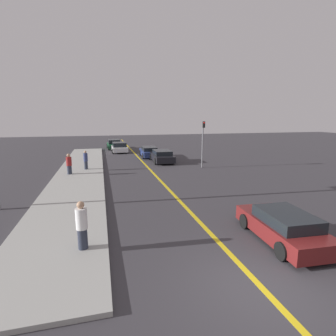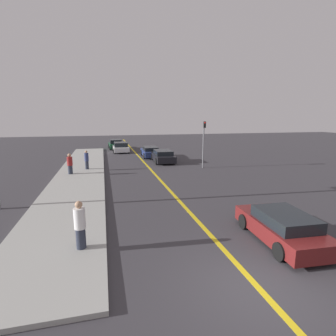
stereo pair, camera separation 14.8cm
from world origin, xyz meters
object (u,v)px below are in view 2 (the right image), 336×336
at_px(pedestrian_mid_group, 70,164).
at_px(pedestrian_far_standing, 87,160).
at_px(pedestrian_near_curb, 80,225).
at_px(car_far_distant, 150,152).
at_px(car_ahead_center, 163,156).
at_px(car_near_right_lane, 282,227).
at_px(car_oncoming_far, 115,144).
at_px(car_parked_left_lot, 121,147).
at_px(traffic_light, 204,140).

relative_size(pedestrian_mid_group, pedestrian_far_standing, 1.01).
bearing_deg(pedestrian_near_curb, car_far_distant, 73.70).
distance_m(car_ahead_center, pedestrian_near_curb, 18.30).
bearing_deg(car_near_right_lane, car_far_distant, 95.89).
xyz_separation_m(pedestrian_near_curb, pedestrian_mid_group, (-1.72, 12.58, -0.04)).
xyz_separation_m(car_far_distant, car_oncoming_far, (-3.50, 8.65, 0.06)).
distance_m(car_ahead_center, car_parked_left_lot, 9.45).
bearing_deg(car_far_distant, pedestrian_near_curb, -104.73).
height_order(pedestrian_mid_group, pedestrian_far_standing, pedestrian_mid_group).
xyz_separation_m(car_oncoming_far, pedestrian_mid_group, (-4.28, -16.82, 0.30)).
bearing_deg(car_parked_left_lot, car_far_distant, -59.71).
bearing_deg(car_parked_left_lot, traffic_light, -63.67).
bearing_deg(traffic_light, car_near_right_lane, -99.66).
xyz_separation_m(car_oncoming_far, traffic_light, (6.99, -16.35, 1.90)).
xyz_separation_m(car_ahead_center, car_oncoming_far, (-4.15, 12.38, 0.04)).
xyz_separation_m(car_ahead_center, car_parked_left_lot, (-3.66, 8.71, 0.02)).
height_order(pedestrian_near_curb, pedestrian_far_standing, pedestrian_near_curb).
xyz_separation_m(pedestrian_mid_group, traffic_light, (11.27, 0.48, 1.60)).
distance_m(car_far_distant, pedestrian_near_curb, 21.62).
bearing_deg(car_ahead_center, car_near_right_lane, -86.96).
distance_m(car_oncoming_far, traffic_light, 17.88).
xyz_separation_m(car_ahead_center, traffic_light, (2.83, -3.97, 1.94)).
xyz_separation_m(car_far_distant, pedestrian_mid_group, (-7.79, -8.17, 0.35)).
distance_m(pedestrian_near_curb, pedestrian_far_standing, 14.27).
distance_m(car_near_right_lane, car_far_distant, 21.72).
relative_size(car_oncoming_far, pedestrian_near_curb, 2.45).
xyz_separation_m(car_parked_left_lot, pedestrian_near_curb, (-3.06, -25.73, 0.37)).
relative_size(car_ahead_center, car_far_distant, 1.02).
distance_m(car_oncoming_far, pedestrian_far_standing, 15.46).
distance_m(pedestrian_far_standing, traffic_light, 10.31).
bearing_deg(car_ahead_center, traffic_light, -52.87).
height_order(car_far_distant, car_oncoming_far, car_oncoming_far).
bearing_deg(pedestrian_mid_group, car_near_right_lane, -56.70).
bearing_deg(car_ahead_center, car_oncoming_far, 110.17).
bearing_deg(car_parked_left_lot, pedestrian_near_curb, -97.56).
distance_m(pedestrian_mid_group, pedestrian_far_standing, 2.04).
bearing_deg(pedestrian_far_standing, pedestrian_near_curb, -87.74).
bearing_deg(car_near_right_lane, car_oncoming_far, 101.61).
bearing_deg(pedestrian_near_curb, traffic_light, 53.81).
height_order(pedestrian_mid_group, traffic_light, traffic_light).
distance_m(car_oncoming_far, pedestrian_near_curb, 29.51).
xyz_separation_m(car_ahead_center, car_far_distant, (-0.65, 3.72, -0.02)).
bearing_deg(car_parked_left_lot, pedestrian_mid_group, -110.73).
xyz_separation_m(car_oncoming_far, pedestrian_far_standing, (-3.12, -15.14, 0.30)).
relative_size(car_far_distant, car_parked_left_lot, 1.07).
height_order(car_near_right_lane, pedestrian_near_curb, pedestrian_near_curb).
relative_size(car_near_right_lane, pedestrian_far_standing, 2.57).
bearing_deg(pedestrian_near_curb, car_oncoming_far, 85.02).
distance_m(car_parked_left_lot, car_oncoming_far, 3.70).
xyz_separation_m(car_near_right_lane, pedestrian_mid_group, (-8.88, 13.52, 0.37)).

